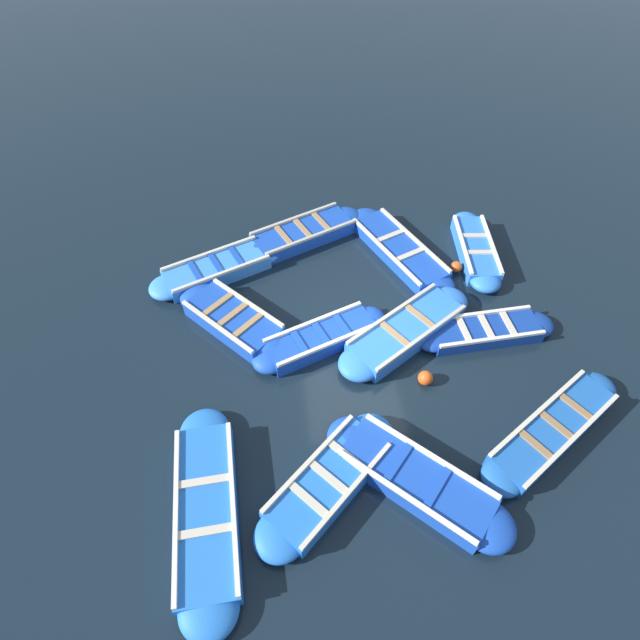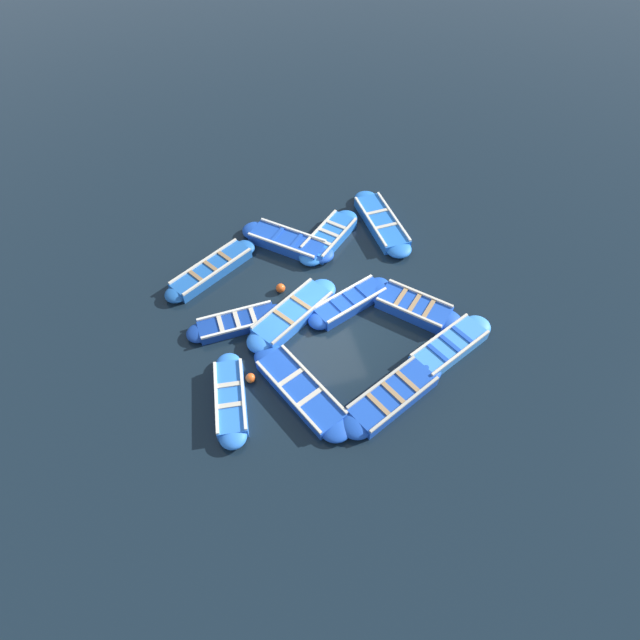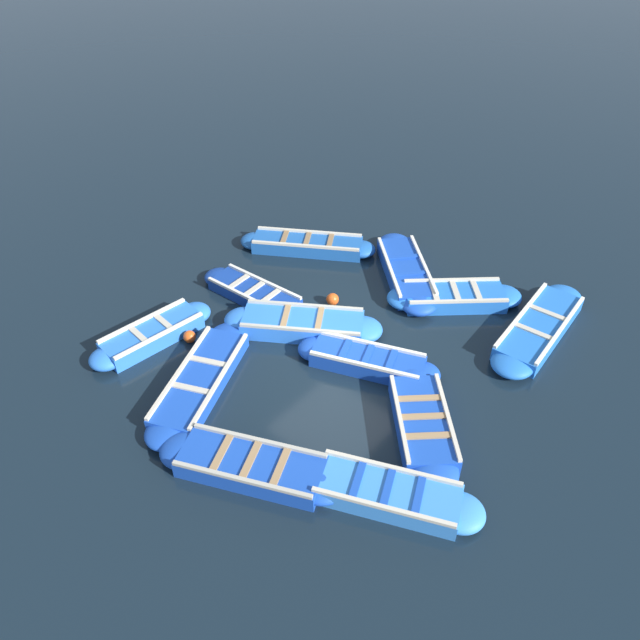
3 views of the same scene
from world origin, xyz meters
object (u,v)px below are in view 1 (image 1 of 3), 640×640
object	(u,v)px
boat_inner_gap	(406,331)
boat_near_quay	(217,269)
boat_bow_out	(485,331)
buoy_yellow_far	(425,378)
boat_alongside	(303,234)
boat_mid_row	(234,320)
boat_end_of_row	(416,479)
boat_drifting	(321,339)
boat_far_corner	(552,430)
boat_outer_right	(328,482)
boat_tucked	(207,510)
buoy_orange_near	(456,267)
boat_outer_left	(475,250)
boat_centre	(399,250)

from	to	relation	value
boat_inner_gap	boat_near_quay	bearing A→B (deg)	149.46
boat_bow_out	buoy_yellow_far	world-z (taller)	boat_bow_out
boat_alongside	boat_mid_row	bearing A→B (deg)	-122.01
boat_inner_gap	boat_end_of_row	xyz separation A→B (m)	(-0.60, -3.44, -0.01)
boat_drifting	boat_bow_out	bearing A→B (deg)	-2.38
boat_far_corner	boat_outer_right	world-z (taller)	boat_outer_right
boat_tucked	boat_outer_right	bearing A→B (deg)	6.97
boat_bow_out	boat_inner_gap	size ratio (longest dim) A/B	0.90
boat_outer_right	buoy_orange_near	bearing A→B (deg)	53.48
boat_drifting	boat_outer_left	xyz separation A→B (m)	(4.38, 2.56, 0.00)
buoy_yellow_far	boat_drifting	bearing A→B (deg)	148.45
boat_inner_gap	boat_drifting	xyz separation A→B (m)	(-1.94, -0.00, -0.01)
boat_bow_out	buoy_orange_near	bearing A→B (deg)	90.63
boat_far_corner	boat_outer_left	distance (m)	5.30
boat_far_corner	boat_near_quay	size ratio (longest dim) A/B	1.03
boat_bow_out	boat_mid_row	distance (m)	5.75
boat_centre	buoy_yellow_far	world-z (taller)	boat_centre
boat_outer_left	boat_outer_right	xyz separation A→B (m)	(-4.61, -5.87, -0.00)
boat_mid_row	boat_inner_gap	world-z (taller)	boat_inner_gap
boat_near_quay	buoy_orange_near	xyz separation A→B (m)	(6.09, -0.54, -0.04)
boat_tucked	boat_end_of_row	size ratio (longest dim) A/B	1.21
boat_outer_left	buoy_yellow_far	size ratio (longest dim) A/B	10.13
boat_inner_gap	boat_drifting	distance (m)	1.94
boat_outer_right	buoy_yellow_far	distance (m)	3.08
boat_bow_out	boat_mid_row	world-z (taller)	boat_mid_row
boat_inner_gap	boat_far_corner	distance (m)	3.56
boat_drifting	boat_outer_left	size ratio (longest dim) A/B	1.03
boat_alongside	boat_centre	xyz separation A→B (m)	(2.48, -0.91, -0.02)
boat_inner_gap	boat_bow_out	bearing A→B (deg)	-5.05
boat_bow_out	boat_near_quay	distance (m)	6.69
boat_centre	buoy_yellow_far	bearing A→B (deg)	-94.42
boat_bow_out	boat_tucked	size ratio (longest dim) A/B	0.81
boat_tucked	boat_centre	world-z (taller)	boat_tucked
boat_bow_out	boat_end_of_row	size ratio (longest dim) A/B	0.98
boat_drifting	boat_far_corner	bearing A→B (deg)	-33.01
boat_far_corner	boat_outer_right	bearing A→B (deg)	-172.68
boat_drifting	boat_centre	xyz separation A→B (m)	(2.39, 2.81, -0.03)
boat_far_corner	buoy_yellow_far	xyz separation A→B (m)	(-2.14, 1.47, -0.03)
boat_drifting	boat_outer_right	size ratio (longest dim) A/B	1.07
boat_bow_out	boat_far_corner	xyz separation A→B (m)	(0.49, -2.58, 0.03)
boat_outer_left	buoy_yellow_far	bearing A→B (deg)	-121.00
boat_tucked	buoy_orange_near	xyz separation A→B (m)	(6.10, 5.59, -0.03)
boat_outer_right	buoy_yellow_far	xyz separation A→B (m)	(2.31, 2.04, -0.03)
boat_drifting	boat_near_quay	distance (m)	3.49
boat_tucked	buoy_orange_near	bearing A→B (deg)	42.48
boat_outer_left	boat_outer_right	bearing A→B (deg)	-128.13
boat_end_of_row	boat_far_corner	bearing A→B (deg)	13.71
boat_mid_row	boat_end_of_row	bearing A→B (deg)	-51.89
boat_alongside	boat_centre	bearing A→B (deg)	-20.16
boat_far_corner	boat_outer_left	xyz separation A→B (m)	(0.16, 5.30, 0.01)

